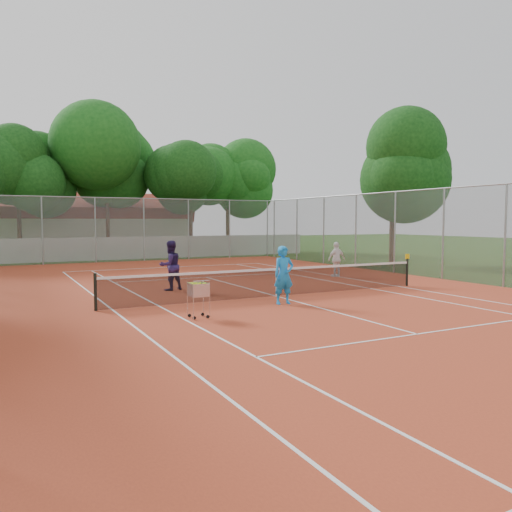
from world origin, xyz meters
name	(u,v)px	position (x,y,z in m)	size (l,w,h in m)	color
ground	(276,297)	(0.00, 0.00, 0.00)	(120.00, 120.00, 0.00)	#1C3D10
court_pad	(276,297)	(0.00, 0.00, 0.01)	(18.00, 34.00, 0.02)	#AE3F21
court_lines	(276,296)	(0.00, 0.00, 0.02)	(10.98, 23.78, 0.01)	white
tennis_net	(276,282)	(0.00, 0.00, 0.51)	(11.88, 0.10, 0.98)	black
perimeter_fence	(277,238)	(0.00, 0.00, 2.00)	(18.00, 34.00, 4.00)	slate
boundary_wall	(137,248)	(0.00, 19.00, 0.75)	(26.00, 0.30, 1.50)	silver
clubhouse	(82,225)	(-2.00, 29.00, 2.20)	(16.40, 9.00, 4.40)	beige
tropical_trees	(125,187)	(0.00, 22.00, 5.00)	(29.00, 19.00, 10.00)	#0D370F
player_near	(284,275)	(-0.57, -1.44, 0.92)	(0.65, 0.43, 1.79)	#1984D9
player_far_left	(170,265)	(-2.73, 3.09, 0.94)	(0.89, 0.70, 1.84)	#221643
player_far_right	(337,259)	(5.43, 3.92, 0.82)	(0.94, 0.39, 1.60)	white
ball_hopper	(198,299)	(-3.71, -2.34, 0.53)	(0.49, 0.49, 1.02)	silver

